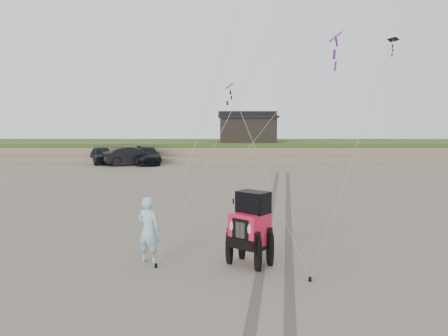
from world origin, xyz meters
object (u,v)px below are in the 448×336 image
at_px(truck_a, 102,155).
at_px(jeep, 250,236).
at_px(truck_b, 132,156).
at_px(man, 149,229).
at_px(cabin, 247,128).
at_px(truck_c, 147,156).

bearing_deg(truck_a, jeep, -90.07).
bearing_deg(jeep, truck_b, 147.33).
bearing_deg(truck_a, man, -95.02).
height_order(cabin, truck_c, cabin).
xyz_separation_m(cabin, truck_b, (-11.00, -8.45, -2.39)).
height_order(truck_a, truck_b, truck_b).
height_order(cabin, truck_a, cabin).
bearing_deg(man, cabin, -74.73).
distance_m(truck_c, man, 28.76).
bearing_deg(truck_b, truck_c, -76.42).
bearing_deg(truck_c, truck_b, -154.99).
xyz_separation_m(cabin, truck_a, (-14.19, -7.03, -2.43)).
height_order(truck_b, man, man).
xyz_separation_m(truck_b, jeep, (9.26, -27.67, 0.01)).
distance_m(truck_a, jeep, 31.64).
bearing_deg(truck_b, man, 169.41).
distance_m(cabin, truck_c, 12.58).
bearing_deg(truck_c, cabin, 25.50).
bearing_deg(jeep, truck_a, 151.98).
xyz_separation_m(truck_c, man, (5.06, -28.31, 0.19)).
height_order(truck_c, jeep, jeep).
distance_m(cabin, truck_a, 16.02).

